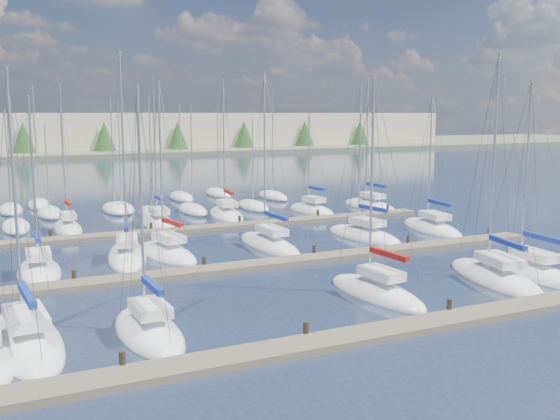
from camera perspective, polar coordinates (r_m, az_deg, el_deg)
name	(u,v)px	position (r m, az deg, el deg)	size (l,w,h in m)	color
ground	(127,191)	(82.57, -13.82, 1.68)	(400.00, 400.00, 0.00)	#222E45
dock_near	(393,330)	(29.33, 10.27, -10.74)	(44.00, 1.93, 1.10)	#6B5E4C
dock_mid	(267,264)	(41.01, -1.21, -4.93)	(44.00, 1.93, 1.10)	#6B5E4C
dock_far	(200,228)	(53.81, -7.33, -1.68)	(44.00, 1.93, 1.10)	#6B5E4C
sailboat_d	(376,292)	(34.88, 8.80, -7.45)	(3.00, 7.78, 12.61)	white
sailboat_p	(226,214)	(60.76, -4.93, -0.41)	(3.80, 8.51, 13.92)	white
sailboat_m	(432,228)	(54.96, 13.70, -1.62)	(4.01, 9.00, 12.12)	white
sailboat_e	(495,277)	(39.75, 19.02, -5.83)	(4.82, 9.43, 14.20)	white
sailboat_n	(68,228)	(56.24, -18.81, -1.58)	(2.19, 7.15, 13.07)	white
sailboat_c	(149,331)	(29.24, -11.90, -10.78)	(2.81, 7.05, 11.89)	white
sailboat_j	(167,253)	(44.59, -10.28, -3.91)	(3.84, 7.91, 12.87)	white
sailboat_i	(127,255)	(44.44, -13.79, -4.05)	(4.33, 9.45, 14.78)	white
sailboat_b	(26,340)	(29.74, -22.18, -10.95)	(3.51, 9.37, 12.59)	white
sailboat_o	(159,223)	(56.92, -11.04, -1.16)	(3.04, 7.47, 13.84)	white
sailboat_r	(370,206)	(66.91, 8.19, 0.39)	(2.73, 8.83, 14.29)	white
sailboat_l	(364,235)	(50.69, 7.67, -2.32)	(3.70, 8.73, 12.84)	white
sailboat_q	(312,210)	(63.29, 2.92, -0.03)	(3.14, 7.36, 10.66)	white
sailboat_h	(39,272)	(41.66, -21.17, -5.28)	(2.86, 6.93, 11.76)	white
sailboat_f	(529,272)	(41.84, 21.80, -5.26)	(3.24, 9.02, 12.66)	white
sailboat_k	(269,244)	(46.76, -1.00, -3.16)	(2.65, 9.02, 13.59)	white
distant_boats	(117,208)	(65.91, -14.66, 0.15)	(36.93, 20.75, 13.30)	#9EA0A5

